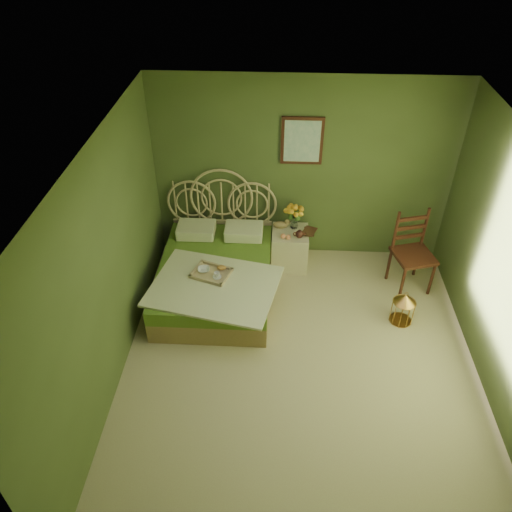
# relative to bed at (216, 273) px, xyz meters

# --- Properties ---
(floor) EXTENTS (4.50, 4.50, 0.00)m
(floor) POSITION_rel_bed_xyz_m (1.10, -1.28, -0.29)
(floor) COLOR #C0B58A
(floor) RESTS_ON ground
(ceiling) EXTENTS (4.50, 4.50, 0.00)m
(ceiling) POSITION_rel_bed_xyz_m (1.10, -1.28, 2.31)
(ceiling) COLOR silver
(ceiling) RESTS_ON wall_back
(wall_back) EXTENTS (4.00, 0.00, 4.00)m
(wall_back) POSITION_rel_bed_xyz_m (1.10, 0.97, 1.01)
(wall_back) COLOR #516334
(wall_back) RESTS_ON floor
(wall_left) EXTENTS (0.00, 4.50, 4.50)m
(wall_left) POSITION_rel_bed_xyz_m (-0.90, -1.28, 1.01)
(wall_left) COLOR #516334
(wall_left) RESTS_ON floor
(wall_art) EXTENTS (0.54, 0.04, 0.64)m
(wall_art) POSITION_rel_bed_xyz_m (1.07, 0.95, 1.46)
(wall_art) COLOR #39190F
(wall_art) RESTS_ON wall_back
(bed) EXTENTS (1.69, 2.14, 1.32)m
(bed) POSITION_rel_bed_xyz_m (0.00, 0.00, 0.00)
(bed) COLOR #9F7E4F
(bed) RESTS_ON floor
(nightstand) EXTENTS (0.50, 0.50, 0.98)m
(nightstand) POSITION_rel_bed_xyz_m (0.97, 0.64, 0.06)
(nightstand) COLOR beige
(nightstand) RESTS_ON floor
(chair) EXTENTS (0.59, 0.59, 1.09)m
(chair) POSITION_rel_bed_xyz_m (2.57, 0.31, 0.31)
(chair) COLOR #39190F
(chair) RESTS_ON floor
(birdcage) EXTENTS (0.28, 0.28, 0.42)m
(birdcage) POSITION_rel_bed_xyz_m (2.37, -0.45, -0.09)
(birdcage) COLOR #AF7838
(birdcage) RESTS_ON floor
(book_lower) EXTENTS (0.18, 0.23, 0.02)m
(book_lower) POSITION_rel_bed_xyz_m (1.15, 0.65, 0.27)
(book_lower) COLOR #381E0F
(book_lower) RESTS_ON nightstand
(book_upper) EXTENTS (0.24, 0.27, 0.02)m
(book_upper) POSITION_rel_bed_xyz_m (1.15, 0.65, 0.29)
(book_upper) COLOR #472819
(book_upper) RESTS_ON nightstand
(cereal_bowl) EXTENTS (0.17, 0.17, 0.04)m
(cereal_bowl) POSITION_rel_bed_xyz_m (-0.11, -0.23, 0.24)
(cereal_bowl) COLOR white
(cereal_bowl) RESTS_ON bed
(coffee_cup) EXTENTS (0.08, 0.08, 0.07)m
(coffee_cup) POSITION_rel_bed_xyz_m (0.07, -0.34, 0.26)
(coffee_cup) COLOR white
(coffee_cup) RESTS_ON bed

